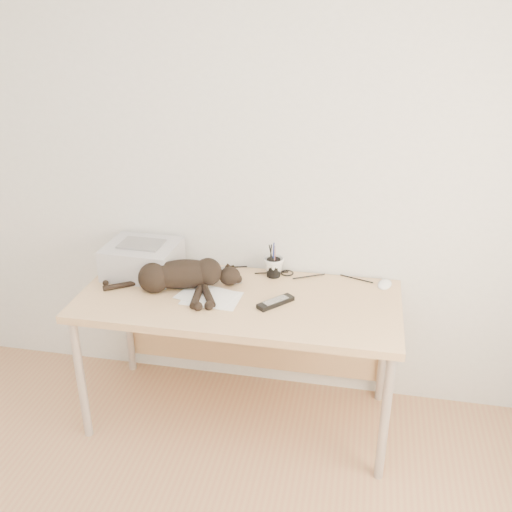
% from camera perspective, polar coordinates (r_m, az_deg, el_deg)
% --- Properties ---
extents(wall_back, '(3.50, 0.00, 3.50)m').
position_cam_1_polar(wall_back, '(2.97, -0.36, 8.71)').
color(wall_back, silver).
rests_on(wall_back, floor).
extents(desk, '(1.60, 0.70, 0.74)m').
position_cam_1_polar(desk, '(2.99, -1.38, -5.63)').
color(desk, tan).
rests_on(desk, floor).
extents(printer, '(0.38, 0.33, 0.18)m').
position_cam_1_polar(printer, '(3.12, -11.27, -0.27)').
color(printer, '#AFAFB4').
rests_on(printer, desk).
extents(papers, '(0.33, 0.26, 0.01)m').
position_cam_1_polar(papers, '(2.86, -4.70, -4.08)').
color(papers, white).
rests_on(papers, desk).
extents(cat, '(0.71, 0.36, 0.16)m').
position_cam_1_polar(cat, '(2.93, -7.70, -2.02)').
color(cat, black).
rests_on(cat, desk).
extents(mug, '(0.15, 0.15, 0.10)m').
position_cam_1_polar(mug, '(3.05, 1.77, -1.08)').
color(mug, white).
rests_on(mug, desk).
extents(pen_cup, '(0.07, 0.07, 0.19)m').
position_cam_1_polar(pen_cup, '(3.04, 1.76, -1.13)').
color(pen_cup, black).
rests_on(pen_cup, desk).
extents(remote_grey, '(0.15, 0.19, 0.02)m').
position_cam_1_polar(remote_grey, '(3.05, -2.56, -1.93)').
color(remote_grey, slate).
rests_on(remote_grey, desk).
extents(remote_black, '(0.17, 0.18, 0.02)m').
position_cam_1_polar(remote_black, '(2.78, 1.97, -4.65)').
color(remote_black, black).
rests_on(remote_black, desk).
extents(mouse, '(0.10, 0.13, 0.04)m').
position_cam_1_polar(mouse, '(3.03, 12.77, -2.56)').
color(mouse, white).
rests_on(mouse, desk).
extents(cable_tangle, '(1.36, 0.07, 0.01)m').
position_cam_1_polar(cable_tangle, '(3.12, -0.52, -1.39)').
color(cable_tangle, black).
rests_on(cable_tangle, desk).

